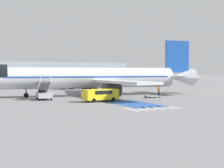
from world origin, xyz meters
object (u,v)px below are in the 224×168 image
boarding_stairs_forward (44,94)px  service_van_0 (100,94)px  ground_crew_0 (97,93)px  terminal_building (4,72)px  baggage_cart (153,96)px  ground_crew_2 (159,90)px  fuel_tanker (73,82)px  airliner (94,78)px  ground_crew_1 (93,91)px

boarding_stairs_forward → service_van_0: boarding_stairs_forward is taller
ground_crew_0 → terminal_building: (-4.85, 82.32, 3.32)m
baggage_cart → ground_crew_2: (2.68, 1.97, 0.82)m
fuel_tanker → ground_crew_2: bearing=14.4°
boarding_stairs_forward → fuel_tanker: size_ratio=0.60×
baggage_cart → terminal_building: bearing=-173.9°
airliner → service_van_0: (-3.41, -10.56, -2.22)m
boarding_stairs_forward → service_van_0: bearing=-40.4°
airliner → boarding_stairs_forward: 10.96m
airliner → service_van_0: airliner is taller
baggage_cart → ground_crew_2: 3.43m
baggage_cart → terminal_building: terminal_building is taller
boarding_stairs_forward → ground_crew_1: (8.61, -0.29, 0.14)m
fuel_tanker → ground_crew_0: fuel_tanker is taller
ground_crew_2 → boarding_stairs_forward: bearing=-140.8°
service_van_0 → ground_crew_1: ground_crew_1 is taller
ground_crew_1 → terminal_building: size_ratio=0.02×
ground_crew_1 → ground_crew_2: bearing=53.0°
airliner → terminal_building: 78.05m
ground_crew_0 → ground_crew_1: size_ratio=0.88×
baggage_cart → boarding_stairs_forward: bearing=-108.3°
service_van_0 → terminal_building: 88.46m
airliner → terminal_building: bearing=11.3°
boarding_stairs_forward → service_van_0: (6.77, -7.29, 0.18)m
baggage_cart → ground_crew_0: (-9.01, 3.60, 0.69)m
ground_crew_0 → ground_crew_2: 11.80m
ground_crew_0 → terminal_building: 82.53m
service_van_0 → terminal_building: terminal_building is taller
terminal_building → ground_crew_0: bearing=-86.6°
airliner → ground_crew_0: airliner is taller
service_van_0 → ground_crew_2: bearing=-79.3°
boarding_stairs_forward → fuel_tanker: boarding_stairs_forward is taller
boarding_stairs_forward → baggage_cart: size_ratio=2.02×
ground_crew_1 → terminal_building: bearing=158.6°
boarding_stairs_forward → terminal_building: bearing=93.9°
service_van_0 → ground_crew_2: 14.42m
service_van_0 → baggage_cart: bearing=-84.6°
ground_crew_2 → baggage_cart: bearing=-96.4°
fuel_tanker → ground_crew_0: bearing=-8.3°
ground_crew_2 → fuel_tanker: bearing=148.7°
airliner → boarding_stairs_forward: (-10.18, -3.27, -2.41)m
ground_crew_1 → ground_crew_2: size_ratio=1.01×
service_van_0 → ground_crew_1: bearing=-21.9°
ground_crew_2 → terminal_building: 85.62m
baggage_cart → terminal_building: 87.12m
ground_crew_1 → boarding_stairs_forward: bearing=-116.6°
airliner → baggage_cart: 11.57m
fuel_tanker → terminal_building: size_ratio=0.09×
fuel_tanker → boarding_stairs_forward: bearing=-25.2°
boarding_stairs_forward → ground_crew_2: boarding_stairs_forward is taller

